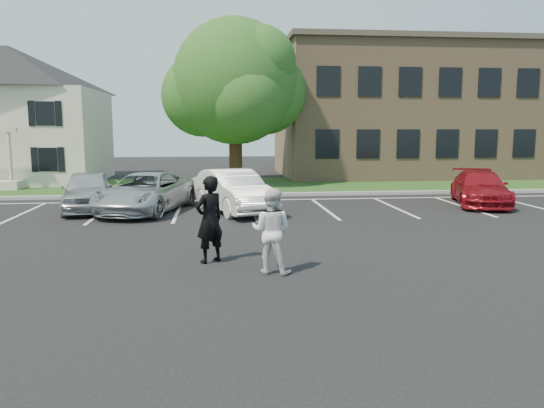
% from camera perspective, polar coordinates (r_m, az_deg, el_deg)
% --- Properties ---
extents(ground_plane, '(90.00, 90.00, 0.00)m').
position_cam_1_polar(ground_plane, '(12.39, 0.50, -6.40)').
color(ground_plane, black).
rests_on(ground_plane, ground).
extents(curb, '(40.00, 0.30, 0.15)m').
position_cam_1_polar(curb, '(24.14, -2.80, 1.00)').
color(curb, gray).
rests_on(curb, ground).
extents(grass_strip, '(44.00, 8.00, 0.08)m').
position_cam_1_polar(grass_strip, '(28.11, -3.28, 1.96)').
color(grass_strip, '#2A4D1C').
rests_on(grass_strip, ground).
extents(stall_lines, '(34.00, 5.36, 0.01)m').
position_cam_1_polar(stall_lines, '(21.27, 1.45, -0.18)').
color(stall_lines, silver).
rests_on(stall_lines, ground).
extents(house, '(10.30, 9.22, 7.60)m').
position_cam_1_polar(house, '(33.93, -26.48, 8.61)').
color(house, beige).
rests_on(house, ground).
extents(office_building, '(22.40, 10.40, 8.30)m').
position_cam_1_polar(office_building, '(37.24, 18.52, 9.45)').
color(office_building, '#997958').
rests_on(office_building, ground).
extents(tree, '(7.80, 7.20, 8.80)m').
position_cam_1_polar(tree, '(28.79, -3.84, 12.69)').
color(tree, black).
rests_on(tree, ground).
extents(man_black_suit, '(0.88, 0.83, 2.03)m').
position_cam_1_polar(man_black_suit, '(12.37, -6.74, -1.66)').
color(man_black_suit, black).
rests_on(man_black_suit, ground).
extents(man_white_shirt, '(1.10, 0.99, 1.85)m').
position_cam_1_polar(man_white_shirt, '(11.40, -0.07, -2.91)').
color(man_white_shirt, white).
rests_on(man_white_shirt, ground).
extents(car_silver_west, '(2.58, 4.70, 1.51)m').
position_cam_1_polar(car_silver_west, '(21.17, -19.20, 1.37)').
color(car_silver_west, silver).
rests_on(car_silver_west, ground).
extents(car_silver_minivan, '(3.79, 5.67, 1.45)m').
position_cam_1_polar(car_silver_minivan, '(20.20, -13.48, 1.19)').
color(car_silver_minivan, '#B5B8BE').
rests_on(car_silver_minivan, ground).
extents(car_white_sedan, '(3.19, 5.03, 1.57)m').
position_cam_1_polar(car_white_sedan, '(19.72, -4.17, 1.41)').
color(car_white_sedan, silver).
rests_on(car_white_sedan, ground).
extents(car_red_compact, '(3.24, 5.05, 1.36)m').
position_cam_1_polar(car_red_compact, '(23.08, 21.48, 1.60)').
color(car_red_compact, maroon).
rests_on(car_red_compact, ground).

